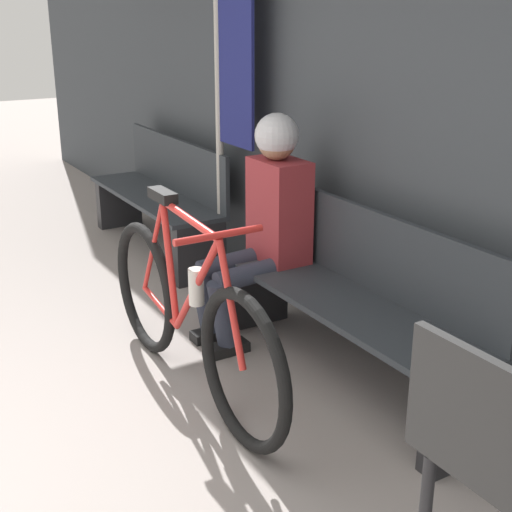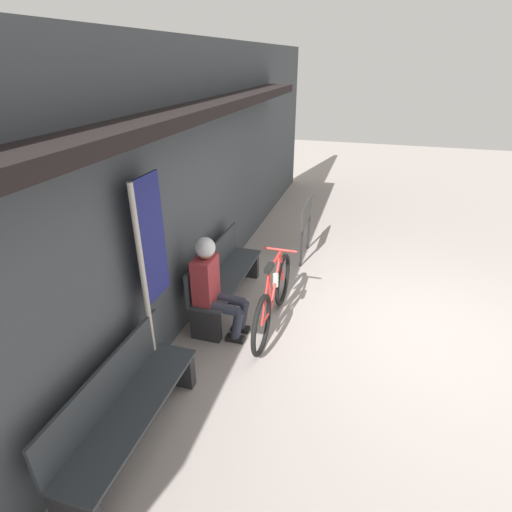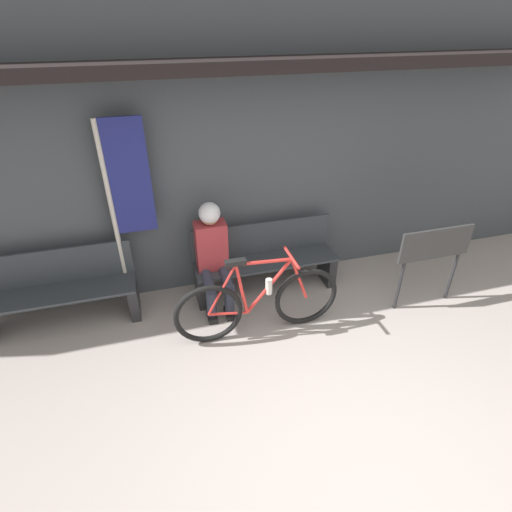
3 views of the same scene
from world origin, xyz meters
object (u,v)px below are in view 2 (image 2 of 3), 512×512
Objects in this scene: park_bench_far at (127,410)px; signboard at (307,216)px; person_seated at (213,281)px; banner_pole at (150,259)px; park_bench_near at (224,277)px; bicycle at (273,298)px.

signboard is at bearing -11.16° from park_bench_far.
banner_pole is (-0.82, 0.24, 0.65)m from person_seated.
park_bench_near and park_bench_far have the same top height.
banner_pole is at bearing 174.46° from park_bench_near.
bicycle is 1.09× the size of park_bench_far.
bicycle is at bearing -37.02° from banner_pole.
banner_pole reaches higher than signboard.
person_seated is 1.69m from park_bench_far.
signboard is at bearing -16.48° from banner_pole.
park_bench_near is at bearing -5.54° from banner_pole.
signboard is at bearing -25.09° from park_bench_near.
park_bench_near is 1.74m from banner_pole.
person_seated is at bearing -170.70° from park_bench_near.
park_bench_far is at bearing 176.48° from person_seated.
park_bench_near is at bearing 0.03° from park_bench_far.
signboard is (1.96, -0.05, 0.35)m from bicycle.
park_bench_near is 1.88m from signboard.
park_bench_far is at bearing -179.97° from park_bench_near.
park_bench_near is at bearing 154.91° from signboard.
person_seated is 1.07m from banner_pole.
banner_pole reaches higher than person_seated.
park_bench_far is 4.05m from signboard.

